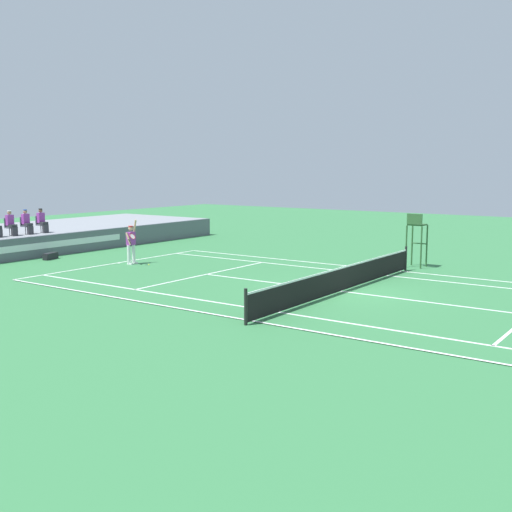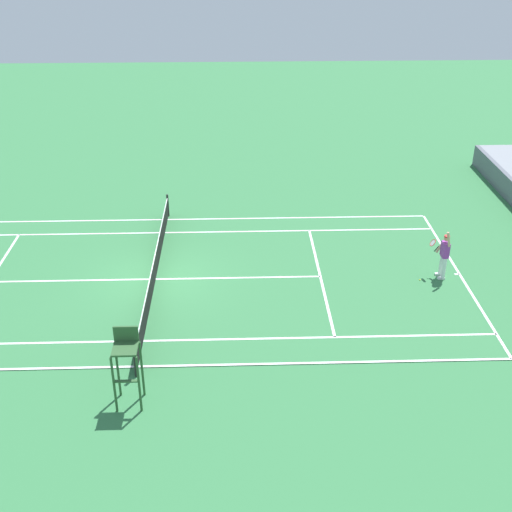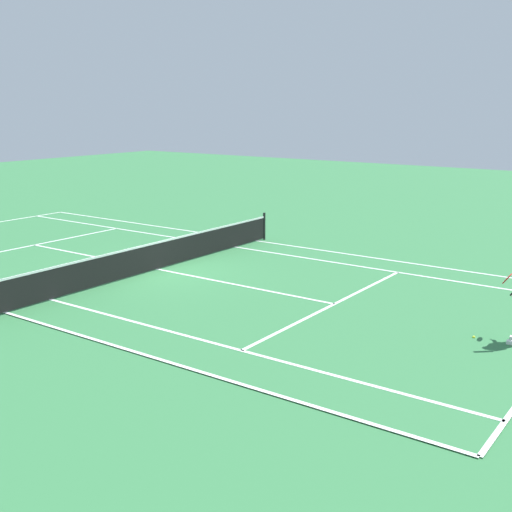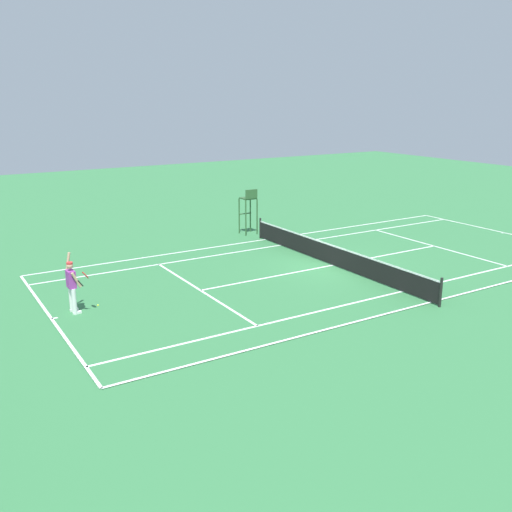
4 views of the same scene
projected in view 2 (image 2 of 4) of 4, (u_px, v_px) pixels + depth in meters
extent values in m
plane|color=#337542|center=(156.00, 280.00, 25.68)|extent=(80.00, 80.00, 0.00)
cube|color=#337542|center=(156.00, 279.00, 25.68)|extent=(10.98, 23.78, 0.02)
cube|color=white|center=(459.00, 274.00, 26.02)|extent=(10.98, 0.10, 0.01)
cube|color=white|center=(168.00, 220.00, 30.52)|extent=(0.10, 23.78, 0.01)
cube|color=white|center=(138.00, 366.00, 20.83)|extent=(0.10, 23.78, 0.01)
cube|color=white|center=(165.00, 233.00, 29.30)|extent=(0.10, 23.78, 0.01)
cube|color=white|center=(143.00, 341.00, 22.05)|extent=(0.10, 23.78, 0.01)
cube|color=white|center=(320.00, 276.00, 25.86)|extent=(8.22, 0.10, 0.01)
cube|color=white|center=(156.00, 279.00, 25.67)|extent=(0.10, 12.80, 0.01)
cube|color=white|center=(457.00, 274.00, 26.02)|extent=(0.10, 0.20, 0.01)
cylinder|color=black|center=(168.00, 205.00, 30.67)|extent=(0.10, 0.10, 1.07)
cylinder|color=black|center=(135.00, 362.00, 20.19)|extent=(0.10, 0.10, 1.07)
cube|color=black|center=(155.00, 269.00, 25.46)|extent=(11.78, 0.02, 0.84)
cube|color=white|center=(154.00, 259.00, 25.26)|extent=(11.78, 0.03, 0.06)
cylinder|color=white|center=(444.00, 269.00, 25.49)|extent=(0.15, 0.15, 0.92)
cylinder|color=white|center=(441.00, 265.00, 25.77)|extent=(0.15, 0.15, 0.92)
cube|color=white|center=(441.00, 278.00, 25.68)|extent=(0.13, 0.29, 0.10)
cube|color=white|center=(438.00, 274.00, 25.96)|extent=(0.13, 0.29, 0.10)
cube|color=purple|center=(445.00, 250.00, 25.28)|extent=(0.41, 0.26, 0.60)
sphere|color=tan|center=(447.00, 239.00, 25.06)|extent=(0.22, 0.22, 0.22)
cylinder|color=red|center=(447.00, 236.00, 25.01)|extent=(0.21, 0.21, 0.06)
cylinder|color=tan|center=(449.00, 239.00, 24.78)|extent=(0.10, 0.22, 0.61)
cylinder|color=tan|center=(440.00, 246.00, 25.49)|extent=(0.11, 0.33, 0.56)
cylinder|color=black|center=(437.00, 249.00, 25.58)|extent=(0.05, 0.19, 0.25)
torus|color=red|center=(433.00, 243.00, 25.45)|extent=(0.31, 0.21, 0.26)
cylinder|color=silver|center=(433.00, 243.00, 25.45)|extent=(0.28, 0.17, 0.22)
sphere|color=#D1E533|center=(420.00, 280.00, 25.60)|extent=(0.07, 0.07, 0.07)
cylinder|color=#2D562D|center=(139.00, 384.00, 18.61)|extent=(0.07, 0.07, 1.90)
cylinder|color=#2D562D|center=(114.00, 385.00, 18.59)|extent=(0.07, 0.07, 1.90)
cylinder|color=#2D562D|center=(142.00, 369.00, 19.23)|extent=(0.07, 0.07, 1.90)
cylinder|color=#2D562D|center=(118.00, 369.00, 19.21)|extent=(0.07, 0.07, 1.90)
cube|color=#2D562D|center=(125.00, 349.00, 18.45)|extent=(0.70, 0.70, 0.06)
cube|color=#2D562D|center=(126.00, 334.00, 18.63)|extent=(0.06, 0.70, 0.48)
cube|color=#2D562D|center=(126.00, 381.00, 18.58)|extent=(0.10, 0.70, 0.04)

